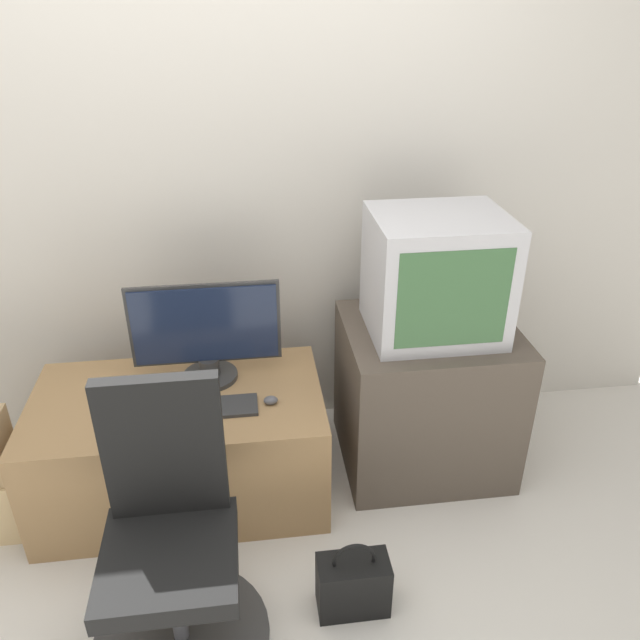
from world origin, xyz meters
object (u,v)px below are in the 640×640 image
object	(u,v)px
crt_tv	(436,275)
mouse	(271,400)
office_chair	(172,555)
keyboard	(217,407)
main_monitor	(206,333)
handbag	(353,584)

from	to	relation	value
crt_tv	mouse	bearing A→B (deg)	-165.84
office_chair	keyboard	bearing A→B (deg)	75.63
office_chair	crt_tv	bearing A→B (deg)	35.62
main_monitor	crt_tv	bearing A→B (deg)	-2.89
main_monitor	handbag	bearing A→B (deg)	-58.86
mouse	office_chair	xyz separation A→B (m)	(-0.35, -0.57, -0.16)
handbag	mouse	bearing A→B (deg)	112.54
keyboard	main_monitor	bearing A→B (deg)	97.63
main_monitor	mouse	xyz separation A→B (m)	(0.24, -0.22, -0.20)
main_monitor	handbag	distance (m)	1.10
main_monitor	keyboard	distance (m)	0.31
keyboard	mouse	distance (m)	0.21
crt_tv	handbag	world-z (taller)	crt_tv
keyboard	handbag	distance (m)	0.82
main_monitor	office_chair	distance (m)	0.87
keyboard	handbag	size ratio (longest dim) A/B	1.02
handbag	main_monitor	bearing A→B (deg)	121.14
keyboard	office_chair	distance (m)	0.60
main_monitor	crt_tv	world-z (taller)	crt_tv
mouse	office_chair	bearing A→B (deg)	-121.82
handbag	office_chair	bearing A→B (deg)	-179.74
mouse	crt_tv	world-z (taller)	crt_tv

